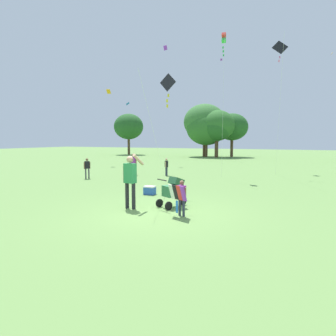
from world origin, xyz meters
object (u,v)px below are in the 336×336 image
(kite_green_novelty, at_px, (224,40))
(person_adult_flyer, at_px, (130,177))
(person_kid_running, at_px, (133,162))
(cooler_box, at_px, (150,190))
(person_red_shirt, at_px, (166,165))
(kite_orange_delta, at_px, (280,53))
(person_couple_left, at_px, (87,167))
(stroller, at_px, (174,189))
(child_with_butterfly_kite, at_px, (181,195))
(kite_adult_black, at_px, (167,87))

(kite_green_novelty, bearing_deg, person_adult_flyer, -93.98)
(person_kid_running, height_order, cooler_box, person_kid_running)
(person_red_shirt, bearing_deg, person_kid_running, -168.15)
(kite_orange_delta, height_order, person_couple_left, kite_orange_delta)
(person_adult_flyer, distance_m, person_red_shirt, 8.88)
(kite_orange_delta, bearing_deg, kite_green_novelty, -139.63)
(person_couple_left, bearing_deg, kite_green_novelty, 30.44)
(stroller, xyz_separation_m, kite_green_novelty, (-0.55, 8.54, 7.39))
(child_with_butterfly_kite, bearing_deg, kite_orange_delta, 82.07)
(kite_adult_black, relative_size, kite_green_novelty, 0.61)
(child_with_butterfly_kite, bearing_deg, person_kid_running, 128.72)
(child_with_butterfly_kite, xyz_separation_m, person_couple_left, (-8.05, 5.53, 0.05))
(child_with_butterfly_kite, relative_size, person_kid_running, 0.79)
(kite_green_novelty, xyz_separation_m, person_kid_running, (-5.39, -1.30, -7.20))
(kite_adult_black, relative_size, person_couple_left, 4.32)
(stroller, height_order, person_red_shirt, person_red_shirt)
(person_adult_flyer, xyz_separation_m, person_red_shirt, (-2.62, 8.48, -0.40))
(kite_orange_delta, height_order, person_red_shirt, kite_orange_delta)
(kite_adult_black, bearing_deg, kite_orange_delta, 65.69)
(kite_green_novelty, bearing_deg, person_red_shirt, -165.35)
(stroller, distance_m, cooler_box, 2.50)
(kite_adult_black, xyz_separation_m, person_couple_left, (-5.94, 1.91, -3.76))
(child_with_butterfly_kite, distance_m, person_adult_flyer, 1.93)
(kite_orange_delta, bearing_deg, person_red_shirt, -151.72)
(stroller, bearing_deg, child_with_butterfly_kite, -56.31)
(person_kid_running, bearing_deg, person_adult_flyer, -59.46)
(stroller, bearing_deg, person_kid_running, 129.37)
(person_adult_flyer, height_order, person_couple_left, person_adult_flyer)
(child_with_butterfly_kite, xyz_separation_m, person_red_shirt, (-4.49, 8.69, 0.00))
(cooler_box, bearing_deg, kite_orange_delta, 66.03)
(child_with_butterfly_kite, relative_size, stroller, 0.98)
(person_red_shirt, xyz_separation_m, cooler_box, (2.01, -6.01, -0.47))
(kite_green_novelty, bearing_deg, kite_orange_delta, 40.37)
(kite_green_novelty, relative_size, person_red_shirt, 7.71)
(person_couple_left, bearing_deg, kite_orange_delta, 33.66)
(person_adult_flyer, distance_m, cooler_box, 2.69)
(kite_orange_delta, relative_size, person_kid_running, 6.21)
(kite_orange_delta, distance_m, kite_green_novelty, 3.82)
(person_adult_flyer, xyz_separation_m, cooler_box, (-0.60, 2.47, -0.87))
(person_adult_flyer, bearing_deg, person_couple_left, 139.32)
(child_with_butterfly_kite, xyz_separation_m, kite_green_novelty, (-1.22, 9.54, 7.35))
(person_adult_flyer, distance_m, kite_adult_black, 4.83)
(kite_orange_delta, bearing_deg, kite_adult_black, -114.31)
(stroller, height_order, person_kid_running, person_kid_running)
(child_with_butterfly_kite, relative_size, person_red_shirt, 0.98)
(person_red_shirt, distance_m, cooler_box, 6.35)
(person_adult_flyer, distance_m, kite_green_novelty, 11.65)
(kite_adult_black, distance_m, cooler_box, 4.40)
(person_couple_left, relative_size, person_kid_running, 0.87)
(person_red_shirt, bearing_deg, cooler_box, -71.46)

